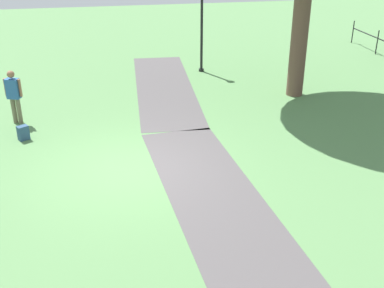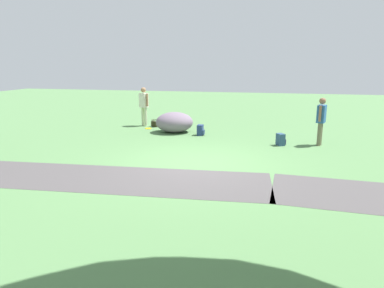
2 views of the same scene
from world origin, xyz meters
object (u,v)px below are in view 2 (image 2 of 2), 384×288
object	(u,v)px
man_near_boulder	(321,118)
woman_with_handbag	(144,104)
frisbee_on_grass	(148,128)
handbag_on_grass	(154,124)
spare_backpack_on_lawn	(281,140)
backpack_by_boulder	(200,130)
lawn_boulder	(174,122)

from	to	relation	value
man_near_boulder	woman_with_handbag	bearing A→B (deg)	-17.25
frisbee_on_grass	woman_with_handbag	bearing A→B (deg)	-57.00
handbag_on_grass	spare_backpack_on_lawn	bearing A→B (deg)	155.91
backpack_by_boulder	spare_backpack_on_lawn	size ratio (longest dim) A/B	1.00
lawn_boulder	backpack_by_boulder	xyz separation A→B (m)	(-1.13, 0.35, -0.21)
lawn_boulder	backpack_by_boulder	size ratio (longest dim) A/B	4.39
lawn_boulder	frisbee_on_grass	world-z (taller)	lawn_boulder
spare_backpack_on_lawn	frisbee_on_grass	distance (m)	5.69
lawn_boulder	handbag_on_grass	bearing A→B (deg)	-39.20
lawn_boulder	frisbee_on_grass	distance (m)	1.43
lawn_boulder	woman_with_handbag	distance (m)	2.09
man_near_boulder	frisbee_on_grass	bearing A→B (deg)	-13.33
lawn_boulder	spare_backpack_on_lawn	world-z (taller)	lawn_boulder
woman_with_handbag	handbag_on_grass	xyz separation A→B (m)	(-0.51, 0.14, -0.83)
man_near_boulder	spare_backpack_on_lawn	world-z (taller)	man_near_boulder
woman_with_handbag	backpack_by_boulder	xyz separation A→B (m)	(-2.81, 1.45, -0.78)
handbag_on_grass	frisbee_on_grass	world-z (taller)	handbag_on_grass
spare_backpack_on_lawn	backpack_by_boulder	bearing A→B (deg)	-19.38
handbag_on_grass	backpack_by_boulder	distance (m)	2.65
backpack_by_boulder	woman_with_handbag	bearing A→B (deg)	-27.25
woman_with_handbag	man_near_boulder	bearing A→B (deg)	162.75
handbag_on_grass	woman_with_handbag	bearing A→B (deg)	-15.03
man_near_boulder	frisbee_on_grass	size ratio (longest dim) A/B	5.92
frisbee_on_grass	man_near_boulder	bearing A→B (deg)	166.67
handbag_on_grass	frisbee_on_grass	distance (m)	0.50
lawn_boulder	backpack_by_boulder	distance (m)	1.20
spare_backpack_on_lawn	frisbee_on_grass	size ratio (longest dim) A/B	1.49
man_near_boulder	backpack_by_boulder	distance (m)	4.34
backpack_by_boulder	frisbee_on_grass	distance (m)	2.56
handbag_on_grass	backpack_by_boulder	bearing A→B (deg)	150.35
woman_with_handbag	frisbee_on_grass	world-z (taller)	woman_with_handbag
handbag_on_grass	frisbee_on_grass	size ratio (longest dim) A/B	1.40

